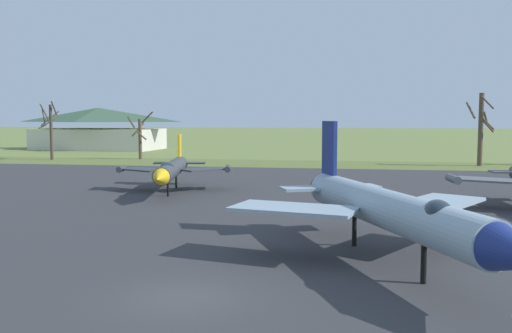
# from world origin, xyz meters

# --- Properties ---
(ground_plane) EXTENTS (600.00, 600.00, 0.00)m
(ground_plane) POSITION_xyz_m (0.00, 0.00, 0.00)
(ground_plane) COLOR olive
(asphalt_apron) EXTENTS (91.13, 59.81, 0.05)m
(asphalt_apron) POSITION_xyz_m (0.00, 17.94, 0.03)
(asphalt_apron) COLOR #333335
(asphalt_apron) RESTS_ON ground
(grass_verge_strip) EXTENTS (151.13, 12.00, 0.06)m
(grass_verge_strip) POSITION_xyz_m (0.00, 53.85, 0.03)
(grass_verge_strip) COLOR #5E6A32
(grass_verge_strip) RESTS_ON ground
(jet_fighter_rear_center) EXTENTS (9.51, 13.73, 4.50)m
(jet_fighter_rear_center) POSITION_xyz_m (-8.57, 24.85, 1.91)
(jet_fighter_rear_center) COLOR #33383D
(jet_fighter_rear_center) RESTS_ON ground
(jet_fighter_rear_left) EXTENTS (11.48, 16.21, 5.82)m
(jet_fighter_rear_left) POSITION_xyz_m (7.06, 5.27, 2.33)
(jet_fighter_rear_left) COLOR #8EA3B2
(jet_fighter_rear_left) RESTS_ON ground
(bare_tree_far_left) EXTENTS (2.50, 3.26, 8.27)m
(bare_tree_far_left) POSITION_xyz_m (-36.23, 55.10, 4.48)
(bare_tree_far_left) COLOR #42382D
(bare_tree_far_left) RESTS_ON ground
(bare_tree_left_of_center) EXTENTS (3.82, 3.83, 6.87)m
(bare_tree_left_of_center) POSITION_xyz_m (-24.36, 58.42, 3.46)
(bare_tree_left_of_center) COLOR brown
(bare_tree_left_of_center) RESTS_ON ground
(bare_tree_center) EXTENTS (3.23, 2.77, 8.97)m
(bare_tree_center) POSITION_xyz_m (20.98, 54.61, 4.79)
(bare_tree_center) COLOR brown
(bare_tree_center) RESTS_ON ground
(visitor_building) EXTENTS (24.37, 13.38, 7.79)m
(visitor_building) POSITION_xyz_m (-41.59, 81.55, 3.88)
(visitor_building) COLOR beige
(visitor_building) RESTS_ON ground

